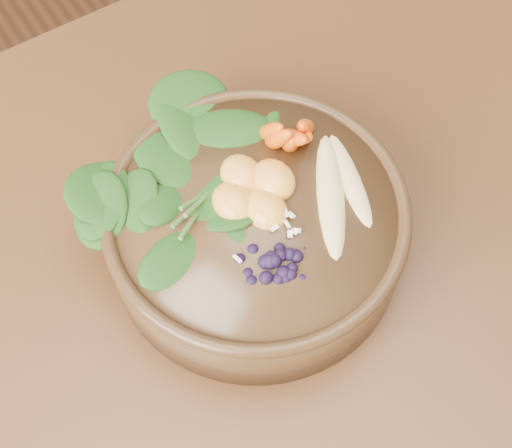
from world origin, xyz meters
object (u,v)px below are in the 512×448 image
object	(u,v)px
stoneware_bowl	(256,229)
kale_heap	(194,153)
carrot_cluster	(290,107)
banana_halves	(342,179)
dining_table	(433,243)
mandarin_cluster	(253,183)
blueberry_pile	(276,253)

from	to	relation	value
stoneware_bowl	kale_heap	bearing A→B (deg)	107.63
carrot_cluster	kale_heap	bearing A→B (deg)	-169.49
stoneware_bowl	carrot_cluster	world-z (taller)	carrot_cluster
stoneware_bowl	banana_halves	xyz separation A→B (m)	(0.08, -0.02, 0.05)
dining_table	stoneware_bowl	xyz separation A→B (m)	(-0.20, 0.06, 0.13)
dining_table	carrot_cluster	xyz separation A→B (m)	(-0.13, 0.12, 0.21)
mandarin_cluster	blueberry_pile	distance (m)	0.08
stoneware_bowl	mandarin_cluster	xyz separation A→B (m)	(0.01, 0.02, 0.05)
carrot_cluster	banana_halves	size ratio (longest dim) A/B	0.53
banana_halves	blueberry_pile	distance (m)	0.10
kale_heap	banana_halves	world-z (taller)	kale_heap
stoneware_bowl	carrot_cluster	distance (m)	0.12
banana_halves	blueberry_pile	world-z (taller)	blueberry_pile
mandarin_cluster	banana_halves	bearing A→B (deg)	-28.98
banana_halves	mandarin_cluster	xyz separation A→B (m)	(-0.07, 0.04, 0.00)
kale_heap	blueberry_pile	size ratio (longest dim) A/B	1.42
kale_heap	dining_table	bearing A→B (deg)	-30.84
stoneware_bowl	mandarin_cluster	size ratio (longest dim) A/B	3.15
carrot_cluster	blueberry_pile	bearing A→B (deg)	-109.55
dining_table	stoneware_bowl	size ratio (longest dim) A/B	5.68
dining_table	blueberry_pile	distance (m)	0.29
banana_halves	blueberry_pile	size ratio (longest dim) A/B	1.13
banana_halves	mandarin_cluster	world-z (taller)	mandarin_cluster
carrot_cluster	banana_halves	distance (m)	0.08
kale_heap	blueberry_pile	bearing A→B (deg)	-87.44
mandarin_cluster	blueberry_pile	bearing A→B (deg)	-108.50
mandarin_cluster	dining_table	bearing A→B (deg)	-22.38
stoneware_bowl	kale_heap	size ratio (longest dim) A/B	1.53
carrot_cluster	mandarin_cluster	bearing A→B (deg)	-129.81
stoneware_bowl	mandarin_cluster	distance (m)	0.06
banana_halves	carrot_cluster	bearing A→B (deg)	113.06
stoneware_bowl	blueberry_pile	xyz separation A→B (m)	(-0.02, -0.06, 0.06)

